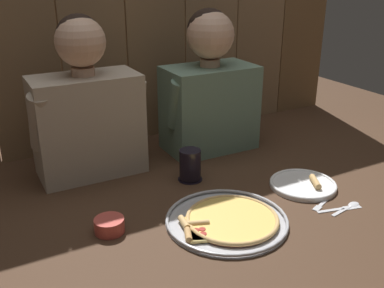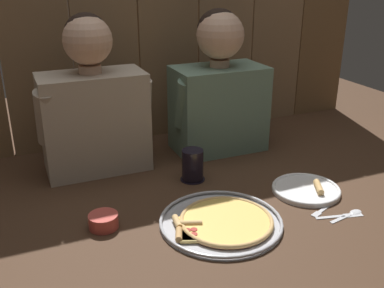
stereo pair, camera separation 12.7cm
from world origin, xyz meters
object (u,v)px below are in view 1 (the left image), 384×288
object	(u,v)px
drinking_glass	(190,165)
dipping_bowl	(109,225)
diner_left	(86,106)
pizza_tray	(227,220)
dinner_plate	(303,184)
diner_right	(210,87)

from	to	relation	value
drinking_glass	dipping_bowl	xyz separation A→B (m)	(-0.37, -0.19, -0.03)
drinking_glass	diner_left	xyz separation A→B (m)	(-0.30, 0.23, 0.20)
pizza_tray	diner_left	world-z (taller)	diner_left
dipping_bowl	dinner_plate	bearing A→B (deg)	-4.25
pizza_tray	dipping_bowl	size ratio (longest dim) A/B	4.21
diner_left	diner_right	bearing A→B (deg)	0.08
drinking_glass	dipping_bowl	world-z (taller)	drinking_glass
pizza_tray	dinner_plate	distance (m)	0.37
dinner_plate	diner_left	world-z (taller)	diner_left
pizza_tray	diner_left	xyz separation A→B (m)	(-0.26, 0.55, 0.25)
drinking_glass	diner_right	world-z (taller)	diner_right
pizza_tray	dipping_bowl	xyz separation A→B (m)	(-0.33, 0.12, 0.01)
pizza_tray	dipping_bowl	distance (m)	0.35
pizza_tray	diner_right	size ratio (longest dim) A/B	0.65
diner_right	diner_left	bearing A→B (deg)	-179.92
drinking_glass	diner_right	bearing A→B (deg)	47.22
dinner_plate	drinking_glass	world-z (taller)	drinking_glass
dipping_bowl	diner_right	xyz separation A→B (m)	(0.59, 0.43, 0.24)
diner_left	diner_right	world-z (taller)	diner_left
diner_left	pizza_tray	bearing A→B (deg)	-64.93
pizza_tray	drinking_glass	distance (m)	0.32
dinner_plate	diner_left	xyz separation A→B (m)	(-0.62, 0.48, 0.25)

